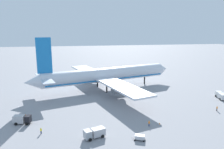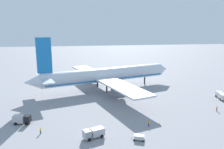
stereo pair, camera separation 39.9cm
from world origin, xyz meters
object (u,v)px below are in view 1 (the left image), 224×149
service_truck_0 (22,119)px  baggage_cart_0 (140,137)px  airliner (105,75)px  traffic_cone_1 (146,72)px  service_truck_1 (221,95)px  service_truck_3 (95,133)px  traffic_cone_2 (25,115)px  ground_worker_4 (217,108)px  ground_worker_3 (41,131)px  ground_worker_2 (149,123)px  traffic_cone_0 (160,123)px

service_truck_0 → baggage_cart_0: size_ratio=1.50×
airliner → traffic_cone_1: airliner is taller
service_truck_1 → service_truck_3: (-54.57, -20.97, 0.00)m
traffic_cone_1 → traffic_cone_2: size_ratio=1.00×
service_truck_0 → ground_worker_4: (63.62, -3.22, -0.59)m
service_truck_3 → traffic_cone_2: (-20.24, 19.41, -1.13)m
ground_worker_4 → traffic_cone_1: size_ratio=3.20×
airliner → traffic_cone_1: bearing=46.1°
service_truck_1 → ground_worker_3: service_truck_1 is taller
service_truck_1 → ground_worker_4: (-10.85, -11.37, -0.51)m
ground_worker_2 → ground_worker_3: ground_worker_2 is taller
airliner → traffic_cone_0: airliner is taller
service_truck_1 → ground_worker_2: bearing=-155.3°
service_truck_1 → traffic_cone_0: service_truck_1 is taller
service_truck_3 → ground_worker_4: bearing=12.4°
service_truck_0 → traffic_cone_2: service_truck_0 is taller
baggage_cart_0 → service_truck_3: bearing=162.2°
service_truck_1 → baggage_cart_0: (-43.55, -24.51, -0.68)m
service_truck_1 → baggage_cart_0: 49.98m
baggage_cart_0 → ground_worker_3: (-24.78, 8.77, 0.12)m
service_truck_3 → service_truck_0: bearing=147.2°
service_truck_1 → ground_worker_4: size_ratio=4.09×
service_truck_0 → traffic_cone_1: size_ratio=9.35×
airliner → service_truck_0: size_ratio=13.94×
baggage_cart_0 → traffic_cone_1: 91.09m
ground_worker_2 → service_truck_0: bearing=165.3°
baggage_cart_0 → traffic_cone_2: size_ratio=6.24×
airliner → ground_worker_4: airliner is taller
ground_worker_2 → ground_worker_4: bearing=12.9°
airliner → service_truck_1: size_ratio=9.95×
baggage_cart_0 → traffic_cone_1: size_ratio=6.24×
service_truck_0 → service_truck_3: 23.68m
service_truck_3 → ground_worker_4: 44.76m
service_truck_1 → traffic_cone_2: service_truck_1 is taller
ground_worker_2 → ground_worker_3: bearing=176.4°
service_truck_3 → ground_worker_3: 14.74m
service_truck_0 → service_truck_3: bearing=-32.8°
traffic_cone_2 → ground_worker_3: bearing=-65.5°
ground_worker_3 → service_truck_0: bearing=129.0°
service_truck_3 → ground_worker_3: (-13.77, 5.23, -0.56)m
ground_worker_3 → baggage_cart_0: bearing=-19.5°
ground_worker_4 → service_truck_1: bearing=46.3°
service_truck_1 → traffic_cone_2: bearing=-178.8°
service_truck_0 → traffic_cone_2: 6.71m
traffic_cone_1 → ground_worker_4: bearing=-91.4°
traffic_cone_1 → traffic_cone_2: (-65.64, -61.40, 0.00)m
service_truck_0 → service_truck_1: (74.47, 8.15, -0.08)m
airliner → traffic_cone_2: size_ratio=130.39×
airliner → service_truck_0: 45.15m
service_truck_1 → traffic_cone_2: size_ratio=13.11×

